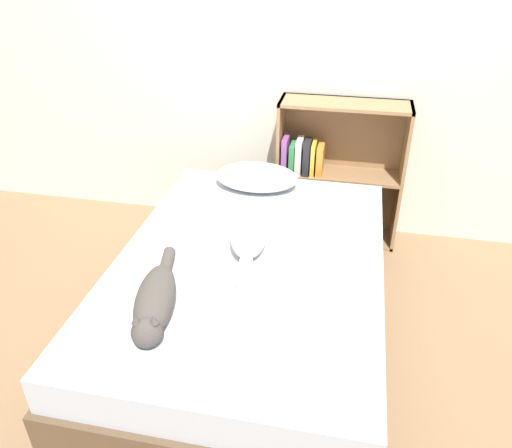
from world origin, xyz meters
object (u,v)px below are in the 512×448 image
bed (250,301)px  bookshelf (334,168)px  pillow (257,177)px  cat_dark (155,302)px  cat_light (250,231)px

bed → bookshelf: (0.31, 1.13, 0.23)m
pillow → cat_dark: bearing=-98.0°
bed → pillow: pillow is taller
cat_dark → bookshelf: size_ratio=0.67×
bookshelf → cat_light: bearing=-108.2°
cat_light → bookshelf: size_ratio=0.61×
cat_dark → bookshelf: 1.70m
cat_dark → pillow: bearing=159.8°
bookshelf → bed: bearing=-105.3°
cat_dark → bookshelf: bearing=147.5°
pillow → cat_dark: cat_dark is taller
pillow → cat_light: 0.61m
cat_light → cat_dark: (-0.26, -0.57, -0.01)m
cat_light → cat_dark: 0.62m
pillow → bookshelf: bearing=44.5°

